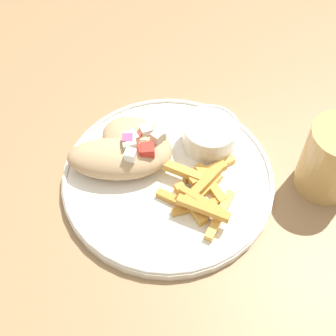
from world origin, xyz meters
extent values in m
plane|color=#4C4238|center=(0.00, 0.00, 0.00)|extent=(10.00, 10.00, 0.00)
cube|color=#9E7A51|center=(0.00, 0.00, 0.74)|extent=(1.46, 1.46, 0.04)
cylinder|color=#9E7A51|center=(-0.66, 0.66, 0.36)|extent=(0.06, 0.06, 0.72)
cylinder|color=white|center=(-0.01, -0.05, 0.76)|extent=(0.30, 0.30, 0.01)
torus|color=white|center=(-0.01, -0.05, 0.77)|extent=(0.30, 0.30, 0.01)
ellipsoid|color=tan|center=(-0.08, -0.07, 0.80)|extent=(0.15, 0.11, 0.05)
cube|color=silver|center=(-0.07, -0.04, 0.82)|extent=(0.02, 0.02, 0.02)
cube|color=red|center=(-0.04, -0.05, 0.82)|extent=(0.02, 0.02, 0.01)
cube|color=#B7D693|center=(-0.06, -0.06, 0.82)|extent=(0.02, 0.02, 0.01)
cube|color=#A34C84|center=(-0.07, -0.05, 0.82)|extent=(0.02, 0.02, 0.01)
cube|color=white|center=(-0.05, -0.07, 0.82)|extent=(0.02, 0.02, 0.01)
cube|color=silver|center=(-0.06, -0.05, 0.82)|extent=(0.02, 0.02, 0.01)
ellipsoid|color=tan|center=(-0.06, -0.03, 0.79)|extent=(0.13, 0.11, 0.04)
cube|color=#B7D693|center=(-0.05, -0.03, 0.81)|extent=(0.01, 0.01, 0.01)
cube|color=white|center=(-0.05, -0.02, 0.82)|extent=(0.02, 0.02, 0.02)
cube|color=silver|center=(-0.03, -0.02, 0.81)|extent=(0.02, 0.02, 0.01)
cube|color=#A34C84|center=(-0.03, -0.02, 0.82)|extent=(0.01, 0.01, 0.01)
cube|color=red|center=(-0.06, -0.04, 0.82)|extent=(0.01, 0.01, 0.01)
cube|color=silver|center=(-0.03, -0.03, 0.82)|extent=(0.02, 0.02, 0.01)
cube|color=red|center=(-0.04, -0.05, 0.81)|extent=(0.02, 0.02, 0.02)
cube|color=gold|center=(0.04, -0.09, 0.78)|extent=(0.06, 0.05, 0.01)
cube|color=gold|center=(0.05, -0.09, 0.78)|extent=(0.06, 0.05, 0.01)
cube|color=gold|center=(0.03, -0.09, 0.78)|extent=(0.08, 0.02, 0.01)
cube|color=#E5B251|center=(0.08, -0.09, 0.78)|extent=(0.02, 0.08, 0.01)
cube|color=gold|center=(0.05, -0.05, 0.78)|extent=(0.06, 0.05, 0.01)
cube|color=#E5B251|center=(0.04, -0.02, 0.78)|extent=(0.06, 0.07, 0.01)
cube|color=#E5B251|center=(0.05, -0.06, 0.78)|extent=(0.03, 0.06, 0.01)
cube|color=gold|center=(0.05, -0.09, 0.79)|extent=(0.06, 0.02, 0.01)
cube|color=gold|center=(0.05, -0.04, 0.79)|extent=(0.04, 0.05, 0.01)
cube|color=gold|center=(0.05, -0.06, 0.79)|extent=(0.03, 0.07, 0.01)
cube|color=gold|center=(0.06, -0.10, 0.80)|extent=(0.07, 0.01, 0.01)
cube|color=gold|center=(0.01, -0.05, 0.79)|extent=(0.08, 0.02, 0.01)
cylinder|color=white|center=(0.03, 0.02, 0.79)|extent=(0.08, 0.08, 0.04)
cylinder|color=white|center=(0.03, 0.02, 0.81)|extent=(0.06, 0.06, 0.01)
torus|color=white|center=(0.03, 0.02, 0.81)|extent=(0.08, 0.08, 0.00)
cylinder|color=tan|center=(0.20, 0.03, 0.81)|extent=(0.08, 0.08, 0.11)
cylinder|color=silver|center=(0.20, 0.03, 0.80)|extent=(0.07, 0.07, 0.06)
camera|label=1|loc=(0.13, -0.40, 1.31)|focal=50.00mm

